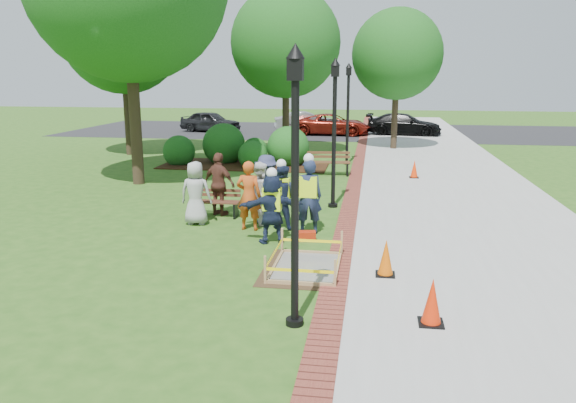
# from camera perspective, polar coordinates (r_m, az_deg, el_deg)

# --- Properties ---
(ground) EXTENTS (100.00, 100.00, 0.00)m
(ground) POSITION_cam_1_polar(r_m,az_deg,el_deg) (11.94, -3.26, -5.88)
(ground) COLOR #285116
(ground) RESTS_ON ground
(sidewalk) EXTENTS (6.00, 60.00, 0.02)m
(sidewalk) POSITION_cam_1_polar(r_m,az_deg,el_deg) (21.56, 15.57, 2.21)
(sidewalk) COLOR #9E9E99
(sidewalk) RESTS_ON ground
(brick_edging) EXTENTS (0.50, 60.00, 0.03)m
(brick_edging) POSITION_cam_1_polar(r_m,az_deg,el_deg) (21.41, 6.90, 2.53)
(brick_edging) COLOR maroon
(brick_edging) RESTS_ON ground
(mulch_bed) EXTENTS (7.00, 3.00, 0.05)m
(mulch_bed) POSITION_cam_1_polar(r_m,az_deg,el_deg) (23.98, -4.36, 3.72)
(mulch_bed) COLOR #381E0F
(mulch_bed) RESTS_ON ground
(parking_lot) EXTENTS (36.00, 12.00, 0.01)m
(parking_lot) POSITION_cam_1_polar(r_m,az_deg,el_deg) (38.32, 5.16, 7.14)
(parking_lot) COLOR black
(parking_lot) RESTS_ON ground
(wet_concrete_pad) EXTENTS (1.71, 2.31, 0.55)m
(wet_concrete_pad) POSITION_cam_1_polar(r_m,az_deg,el_deg) (11.30, 1.86, -5.72)
(wet_concrete_pad) COLOR #47331E
(wet_concrete_pad) RESTS_ON ground
(bench_near) EXTENTS (1.38, 0.50, 0.74)m
(bench_near) POSITION_cam_1_polar(r_m,az_deg,el_deg) (15.46, -7.46, -0.68)
(bench_near) COLOR #592F1E
(bench_near) RESTS_ON ground
(bench_far) EXTENTS (1.70, 0.71, 0.89)m
(bench_far) POSITION_cam_1_polar(r_m,az_deg,el_deg) (21.62, 4.12, 3.42)
(bench_far) COLOR brown
(bench_far) RESTS_ON ground
(cone_front) EXTENTS (0.39, 0.39, 0.77)m
(cone_front) POSITION_cam_1_polar(r_m,az_deg,el_deg) (9.11, 14.42, -9.93)
(cone_front) COLOR black
(cone_front) RESTS_ON ground
(cone_back) EXTENTS (0.37, 0.37, 0.74)m
(cone_back) POSITION_cam_1_polar(r_m,az_deg,el_deg) (11.03, 9.91, -5.73)
(cone_back) COLOR black
(cone_back) RESTS_ON ground
(cone_far) EXTENTS (0.34, 0.34, 0.68)m
(cone_far) POSITION_cam_1_polar(r_m,az_deg,el_deg) (21.47, 12.71, 3.18)
(cone_far) COLOR black
(cone_far) RESTS_ON ground
(toolbox) EXTENTS (0.47, 0.32, 0.22)m
(toolbox) POSITION_cam_1_polar(r_m,az_deg,el_deg) (13.20, 1.87, -3.52)
(toolbox) COLOR #AE250D
(toolbox) RESTS_ON ground
(lamp_near) EXTENTS (0.28, 0.28, 4.26)m
(lamp_near) POSITION_cam_1_polar(r_m,az_deg,el_deg) (8.25, 0.73, 3.39)
(lamp_near) COLOR black
(lamp_near) RESTS_ON ground
(lamp_mid) EXTENTS (0.28, 0.28, 4.26)m
(lamp_mid) POSITION_cam_1_polar(r_m,az_deg,el_deg) (16.15, 4.73, 8.04)
(lamp_mid) COLOR black
(lamp_mid) RESTS_ON ground
(lamp_far) EXTENTS (0.28, 0.28, 4.26)m
(lamp_far) POSITION_cam_1_polar(r_m,az_deg,el_deg) (24.12, 6.11, 9.62)
(lamp_far) COLOR black
(lamp_far) RESTS_ON ground
(tree_back) EXTENTS (5.03, 5.03, 7.71)m
(tree_back) POSITION_cam_1_polar(r_m,az_deg,el_deg) (26.68, -0.24, 15.82)
(tree_back) COLOR #3D2D1E
(tree_back) RESTS_ON ground
(tree_right) EXTENTS (4.55, 4.55, 7.04)m
(tree_right) POSITION_cam_1_polar(r_m,az_deg,el_deg) (29.58, 11.04, 14.46)
(tree_right) COLOR #3D2D1E
(tree_right) RESTS_ON ground
(tree_far) EXTENTS (5.62, 5.62, 8.48)m
(tree_far) POSITION_cam_1_polar(r_m,az_deg,el_deg) (28.02, -16.49, 16.14)
(tree_far) COLOR #3D2D1E
(tree_far) RESTS_ON ground
(shrub_a) EXTENTS (1.37, 1.37, 1.37)m
(shrub_a) POSITION_cam_1_polar(r_m,az_deg,el_deg) (24.55, -10.96, 3.69)
(shrub_a) COLOR #164B15
(shrub_a) RESTS_ON ground
(shrub_b) EXTENTS (1.86, 1.86, 1.86)m
(shrub_b) POSITION_cam_1_polar(r_m,az_deg,el_deg) (24.88, -6.49, 3.96)
(shrub_b) COLOR #164B15
(shrub_b) RESTS_ON ground
(shrub_c) EXTENTS (1.23, 1.23, 1.23)m
(shrub_c) POSITION_cam_1_polar(r_m,az_deg,el_deg) (23.35, -3.58, 3.43)
(shrub_c) COLOR #164B15
(shrub_c) RESTS_ON ground
(shrub_d) EXTENTS (1.79, 1.79, 1.79)m
(shrub_d) POSITION_cam_1_polar(r_m,az_deg,el_deg) (23.99, 0.01, 3.71)
(shrub_d) COLOR #164B15
(shrub_d) RESTS_ON ground
(shrub_e) EXTENTS (1.14, 1.14, 1.14)m
(shrub_e) POSITION_cam_1_polar(r_m,az_deg,el_deg) (25.14, -3.37, 4.12)
(shrub_e) COLOR #164B15
(shrub_e) RESTS_ON ground
(casual_person_a) EXTENTS (0.53, 0.34, 1.65)m
(casual_person_a) POSITION_cam_1_polar(r_m,az_deg,el_deg) (14.64, -9.35, 0.84)
(casual_person_a) COLOR #9E9E9E
(casual_person_a) RESTS_ON ground
(casual_person_b) EXTENTS (0.58, 0.39, 1.74)m
(casual_person_b) POSITION_cam_1_polar(r_m,az_deg,el_deg) (13.95, -4.00, 0.58)
(casual_person_b) COLOR #BD4616
(casual_person_b) RESTS_ON ground
(casual_person_c) EXTENTS (0.58, 0.62, 1.63)m
(casual_person_c) POSITION_cam_1_polar(r_m,az_deg,el_deg) (14.51, -2.77, 0.87)
(casual_person_c) COLOR white
(casual_person_c) RESTS_ON ground
(casual_person_d) EXTENTS (0.65, 0.54, 1.74)m
(casual_person_d) POSITION_cam_1_polar(r_m,az_deg,el_deg) (15.48, -7.00, 1.74)
(casual_person_d) COLOR brown
(casual_person_d) RESTS_ON ground
(casual_person_e) EXTENTS (0.63, 0.47, 1.78)m
(casual_person_e) POSITION_cam_1_polar(r_m,az_deg,el_deg) (14.68, -2.18, 1.30)
(casual_person_e) COLOR #2D324F
(casual_person_e) RESTS_ON ground
(hivis_worker_a) EXTENTS (0.60, 0.48, 1.76)m
(hivis_worker_a) POSITION_cam_1_polar(r_m,az_deg,el_deg) (12.85, -1.65, -0.41)
(hivis_worker_a) COLOR #1D1E4C
(hivis_worker_a) RESTS_ON ground
(hivis_worker_b) EXTENTS (0.65, 0.48, 1.98)m
(hivis_worker_b) POSITION_cam_1_polar(r_m,az_deg,el_deg) (13.60, 2.09, 0.73)
(hivis_worker_b) COLOR #171A3D
(hivis_worker_b) RESTS_ON ground
(hivis_worker_c) EXTENTS (0.58, 0.44, 1.77)m
(hivis_worker_c) POSITION_cam_1_polar(r_m,az_deg,el_deg) (14.07, -0.68, 0.77)
(hivis_worker_c) COLOR #17293D
(hivis_worker_c) RESTS_ON ground
(parked_car_a) EXTENTS (3.01, 4.93, 1.50)m
(parked_car_a) POSITION_cam_1_polar(r_m,az_deg,el_deg) (38.07, -7.86, 7.02)
(parked_car_a) COLOR black
(parked_car_a) RESTS_ON ground
(parked_car_b) EXTENTS (3.05, 4.94, 1.50)m
(parked_car_b) POSITION_cam_1_polar(r_m,az_deg,el_deg) (37.05, 1.89, 6.97)
(parked_car_b) COLOR gray
(parked_car_b) RESTS_ON ground
(parked_car_c) EXTENTS (2.07, 4.50, 1.45)m
(parked_car_c) POSITION_cam_1_polar(r_m,az_deg,el_deg) (35.98, 4.49, 6.76)
(parked_car_c) COLOR maroon
(parked_car_c) RESTS_ON ground
(parked_car_d) EXTENTS (2.41, 4.68, 1.47)m
(parked_car_d) POSITION_cam_1_polar(r_m,az_deg,el_deg) (36.55, 11.63, 6.64)
(parked_car_d) COLOR black
(parked_car_d) RESTS_ON ground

